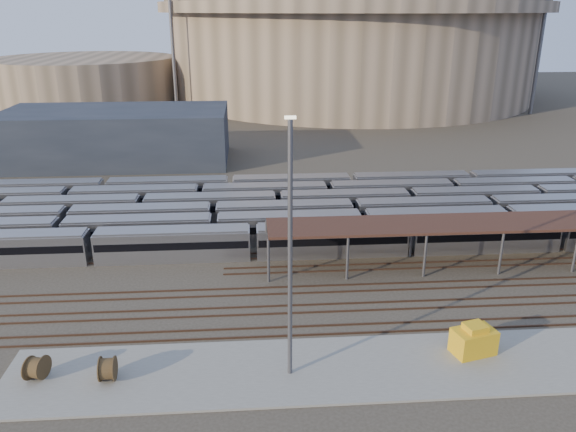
% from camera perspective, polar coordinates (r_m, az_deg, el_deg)
% --- Properties ---
extents(ground, '(420.00, 420.00, 0.00)m').
position_cam_1_polar(ground, '(61.11, 5.65, -6.94)').
color(ground, '#383026').
rests_on(ground, ground).
extents(apron, '(50.00, 9.00, 0.20)m').
position_cam_1_polar(apron, '(47.69, 2.58, -15.31)').
color(apron, gray).
rests_on(apron, ground).
extents(subway_trains, '(127.16, 23.90, 3.60)m').
position_cam_1_polar(subway_trains, '(77.69, 5.86, 0.57)').
color(subway_trains, '#A2A1A6').
rests_on(subway_trains, ground).
extents(inspection_shed, '(60.30, 6.00, 5.30)m').
position_cam_1_polar(inspection_shed, '(69.60, 23.39, -0.64)').
color(inspection_shed, '#545358').
rests_on(inspection_shed, ground).
extents(empty_tracks, '(170.00, 9.62, 0.18)m').
position_cam_1_polar(empty_tracks, '(56.74, 6.49, -9.16)').
color(empty_tracks, '#4C3323').
rests_on(empty_tracks, ground).
extents(stadium, '(124.00, 124.00, 32.50)m').
position_cam_1_polar(stadium, '(196.95, 6.34, 16.82)').
color(stadium, gray).
rests_on(stadium, ground).
extents(secondary_arena, '(56.00, 56.00, 14.00)m').
position_cam_1_polar(secondary_arena, '(191.37, -19.82, 12.84)').
color(secondary_arena, gray).
rests_on(secondary_arena, ground).
extents(service_building, '(42.00, 20.00, 10.00)m').
position_cam_1_polar(service_building, '(113.70, -16.98, 7.79)').
color(service_building, '#1E232D').
rests_on(service_building, ground).
extents(floodlight_0, '(4.00, 1.00, 38.40)m').
position_cam_1_polar(floodlight_0, '(164.90, -11.69, 17.35)').
color(floodlight_0, '#545358').
rests_on(floodlight_0, ground).
extents(floodlight_2, '(4.00, 1.00, 38.40)m').
position_cam_1_polar(floodlight_2, '(173.19, 24.35, 16.17)').
color(floodlight_2, '#545358').
rests_on(floodlight_2, ground).
extents(floodlight_3, '(4.00, 1.00, 38.40)m').
position_cam_1_polar(floodlight_3, '(213.63, -4.39, 18.26)').
color(floodlight_3, '#545358').
rests_on(floodlight_3, ground).
extents(cable_reel_west, '(1.16, 2.03, 2.01)m').
position_cam_1_polar(cable_reel_west, '(48.00, -17.86, -14.55)').
color(cable_reel_west, brown).
rests_on(cable_reel_west, apron).
extents(cable_reel_east, '(1.63, 2.20, 1.97)m').
position_cam_1_polar(cable_reel_east, '(50.11, -24.17, -13.88)').
color(cable_reel_east, brown).
rests_on(cable_reel_east, apron).
extents(yard_light_pole, '(0.80, 0.36, 20.80)m').
position_cam_1_polar(yard_light_pole, '(41.88, 0.21, -3.91)').
color(yard_light_pole, '#545358').
rests_on(yard_light_pole, apron).
extents(yellow_equipment, '(3.94, 3.01, 2.19)m').
position_cam_1_polar(yellow_equipment, '(51.36, 18.32, -12.00)').
color(yellow_equipment, gold).
rests_on(yellow_equipment, apron).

